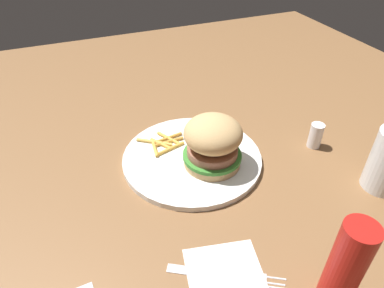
% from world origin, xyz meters
% --- Properties ---
extents(ground_plane, '(1.60, 1.60, 0.00)m').
position_xyz_m(ground_plane, '(0.00, 0.00, 0.00)').
color(ground_plane, brown).
extents(plate, '(0.28, 0.28, 0.01)m').
position_xyz_m(plate, '(0.03, 0.01, 0.01)').
color(plate, white).
rests_on(plate, ground_plane).
extents(sandwich, '(0.11, 0.11, 0.10)m').
position_xyz_m(sandwich, '(-0.01, -0.02, 0.06)').
color(sandwich, tan).
rests_on(sandwich, plate).
extents(fries_pile, '(0.08, 0.10, 0.01)m').
position_xyz_m(fries_pile, '(0.09, 0.05, 0.02)').
color(fries_pile, gold).
rests_on(fries_pile, plate).
extents(napkin, '(0.13, 0.13, 0.00)m').
position_xyz_m(napkin, '(-0.23, 0.06, 0.00)').
color(napkin, white).
rests_on(napkin, ground_plane).
extents(fork, '(0.10, 0.16, 0.00)m').
position_xyz_m(fork, '(-0.24, 0.06, 0.00)').
color(fork, silver).
rests_on(fork, napkin).
extents(ketchup_bottle, '(0.04, 0.04, 0.15)m').
position_xyz_m(ketchup_bottle, '(-0.32, -0.06, 0.07)').
color(ketchup_bottle, '#B21914').
rests_on(ketchup_bottle, ground_plane).
extents(salt_shaker, '(0.03, 0.03, 0.06)m').
position_xyz_m(salt_shaker, '(-0.03, -0.25, 0.03)').
color(salt_shaker, white).
rests_on(salt_shaker, ground_plane).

